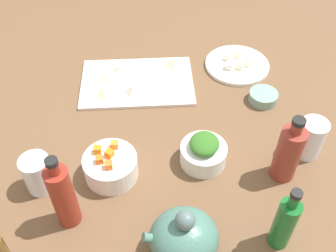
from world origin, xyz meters
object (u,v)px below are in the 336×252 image
object	(u,v)px
bowl_greens	(203,154)
drinking_glass_0	(38,174)
plate_tofu	(237,65)
teapot	(184,237)
bottle_2	(288,153)
bowl_carrots	(111,167)
bottle_1	(285,223)
drinking_glass_1	(310,138)
cutting_board	(137,82)
bowl_small_side	(263,97)
bottle_3	(63,196)

from	to	relation	value
bowl_greens	drinking_glass_0	distance (cm)	41.72
plate_tofu	teapot	bearing A→B (deg)	65.26
bottle_2	drinking_glass_0	size ratio (longest dim) A/B	1.98
plate_tofu	bowl_carrots	bearing A→B (deg)	42.11
plate_tofu	drinking_glass_0	size ratio (longest dim) A/B	2.11
plate_tofu	bottle_1	size ratio (longest dim) A/B	1.11
teapot	drinking_glass_1	bearing A→B (deg)	-148.15
cutting_board	teapot	world-z (taller)	teapot
bowl_small_side	teapot	distance (cm)	55.21
cutting_board	bowl_carrots	world-z (taller)	bowl_carrots
bowl_small_side	drinking_glass_0	world-z (taller)	drinking_glass_0
bowl_carrots	cutting_board	bearing A→B (deg)	-105.10
plate_tofu	bowl_small_side	world-z (taller)	bowl_small_side
bottle_1	drinking_glass_1	xyz separation A→B (cm)	(-16.01, -23.99, -2.31)
cutting_board	bottle_3	distance (cm)	51.56
teapot	drinking_glass_0	size ratio (longest dim) A/B	1.64
bowl_greens	drinking_glass_1	world-z (taller)	drinking_glass_1
bowl_carrots	drinking_glass_1	bearing A→B (deg)	-179.67
cutting_board	teapot	xyz separation A→B (cm)	(-5.30, 58.21, 5.32)
bottle_1	drinking_glass_0	xyz separation A→B (cm)	(53.83, -22.58, -2.85)
bowl_greens	bowl_carrots	distance (cm)	24.09
teapot	drinking_glass_1	size ratio (longest dim) A/B	1.48
cutting_board	drinking_glass_1	world-z (taller)	drinking_glass_1
bowl_small_side	drinking_glass_1	distance (cm)	22.44
bottle_2	bottle_1	bearing A→B (deg)	68.40
cutting_board	bottle_3	size ratio (longest dim) A/B	1.62
teapot	bottle_1	xyz separation A→B (cm)	(-21.49, 0.68, 2.07)
bowl_small_side	bottle_1	distance (cm)	47.05
teapot	drinking_glass_0	world-z (taller)	teapot
bowl_greens	bottle_1	xyz separation A→B (cm)	(-12.23, 24.76, 5.13)
bowl_carrots	bottle_3	size ratio (longest dim) A/B	0.62
teapot	bowl_carrots	bearing A→B (deg)	-57.24
bottle_1	teapot	bearing A→B (deg)	-1.82
cutting_board	bottle_3	bearing A→B (deg)	67.14
bowl_greens	drinking_glass_0	xyz separation A→B (cm)	(41.60, 2.18, 2.28)
bottle_3	plate_tofu	bearing A→B (deg)	-136.55
bottle_1	plate_tofu	bearing A→B (deg)	-96.54
bottle_2	bottle_3	distance (cm)	53.90
bowl_greens	bowl_small_side	xyz separation A→B (cm)	(-22.85, -20.63, -1.19)
bottle_2	drinking_glass_0	bearing A→B (deg)	-4.44
bottle_1	bottle_2	world-z (taller)	bottle_2
bottle_2	bottle_3	xyz separation A→B (cm)	(53.59, 5.74, 1.04)
drinking_glass_0	bottle_2	bearing A→B (deg)	175.56
plate_tofu	drinking_glass_1	xyz separation A→B (cm)	(-8.79, 39.03, 4.99)
bowl_carrots	bottle_3	bearing A→B (deg)	48.54
teapot	bottle_1	distance (cm)	21.61
bottle_2	plate_tofu	bearing A→B (deg)	-90.20
cutting_board	drinking_glass_1	distance (cm)	55.47
bowl_carrots	bottle_1	bearing A→B (deg)	146.87
bowl_carrots	drinking_glass_1	distance (cm)	52.36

